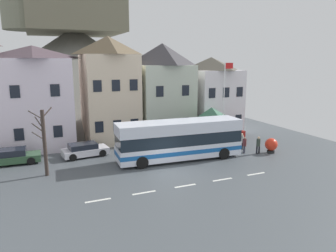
% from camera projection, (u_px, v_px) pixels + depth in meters
% --- Properties ---
extents(ground_plane, '(40.00, 60.00, 0.07)m').
position_uv_depth(ground_plane, '(170.00, 174.00, 24.26)').
color(ground_plane, '#494F54').
extents(townhouse_01, '(6.53, 7.01, 9.89)m').
position_uv_depth(townhouse_01, '(36.00, 97.00, 31.07)').
color(townhouse_01, white).
rests_on(townhouse_01, ground_plane).
extents(townhouse_02, '(5.32, 5.83, 10.93)m').
position_uv_depth(townhouse_02, '(110.00, 90.00, 33.16)').
color(townhouse_02, beige).
rests_on(townhouse_02, ground_plane).
extents(townhouse_03, '(5.85, 5.79, 10.33)m').
position_uv_depth(townhouse_03, '(163.00, 91.00, 35.49)').
color(townhouse_03, beige).
rests_on(townhouse_03, ground_plane).
extents(townhouse_04, '(5.44, 6.94, 8.86)m').
position_uv_depth(townhouse_04, '(210.00, 94.00, 38.64)').
color(townhouse_04, white).
rests_on(townhouse_04, ground_plane).
extents(hilltop_castle, '(41.22, 41.22, 19.68)m').
position_uv_depth(hilltop_castle, '(76.00, 68.00, 51.00)').
color(hilltop_castle, slate).
rests_on(hilltop_castle, ground_plane).
extents(transit_bus, '(11.05, 3.21, 3.41)m').
position_uv_depth(transit_bus, '(179.00, 140.00, 27.33)').
color(transit_bus, white).
rests_on(transit_bus, ground_plane).
extents(bus_shelter, '(3.60, 3.60, 3.75)m').
position_uv_depth(bus_shelter, '(211.00, 114.00, 32.65)').
color(bus_shelter, '#473D33').
rests_on(bus_shelter, ground_plane).
extents(parked_car_00, '(4.51, 2.32, 1.34)m').
position_uv_depth(parked_car_00, '(226.00, 134.00, 34.44)').
color(parked_car_00, maroon).
rests_on(parked_car_00, ground_plane).
extents(parked_car_01, '(4.52, 2.05, 1.27)m').
position_uv_depth(parked_car_01, '(11.00, 157.00, 26.34)').
color(parked_car_01, '#315335').
rests_on(parked_car_01, ground_plane).
extents(parked_car_02, '(4.16, 2.26, 1.22)m').
position_uv_depth(parked_car_02, '(85.00, 150.00, 28.37)').
color(parked_car_02, silver).
rests_on(parked_car_02, ground_plane).
extents(pedestrian_00, '(0.36, 0.35, 1.61)m').
position_uv_depth(pedestrian_00, '(242.00, 141.00, 30.53)').
color(pedestrian_00, black).
rests_on(pedestrian_00, ground_plane).
extents(pedestrian_01, '(0.35, 0.35, 1.62)m').
position_uv_depth(pedestrian_01, '(258.00, 144.00, 29.19)').
color(pedestrian_01, black).
rests_on(pedestrian_01, ground_plane).
extents(pedestrian_02, '(0.35, 0.35, 1.53)m').
position_uv_depth(pedestrian_02, '(244.00, 144.00, 29.43)').
color(pedestrian_02, '#2D2D38').
rests_on(pedestrian_02, ground_plane).
extents(public_bench, '(1.68, 0.48, 0.87)m').
position_uv_depth(public_bench, '(181.00, 136.00, 34.23)').
color(public_bench, '#33473D').
rests_on(public_bench, ground_plane).
extents(flagpole, '(0.95, 0.10, 8.33)m').
position_uv_depth(flagpole, '(224.00, 99.00, 31.13)').
color(flagpole, silver).
rests_on(flagpole, ground_plane).
extents(harbour_buoy, '(1.15, 1.15, 1.40)m').
position_uv_depth(harbour_buoy, '(271.00, 145.00, 29.42)').
color(harbour_buoy, black).
rests_on(harbour_buoy, ground_plane).
extents(bare_tree_00, '(1.70, 1.67, 5.08)m').
position_uv_depth(bare_tree_00, '(44.00, 141.00, 23.27)').
color(bare_tree_00, '#382D28').
rests_on(bare_tree_00, ground_plane).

